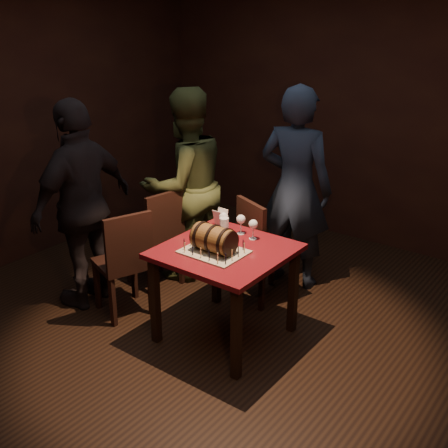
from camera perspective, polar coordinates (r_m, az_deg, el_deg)
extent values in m
plane|color=black|center=(4.51, -0.53, -11.43)|extent=(5.00, 5.00, 0.00)
cube|color=black|center=(6.04, 14.28, 10.99)|extent=(5.00, 0.04, 2.80)
cube|color=black|center=(5.75, -21.08, 9.68)|extent=(0.04, 5.00, 2.80)
cube|color=#510D15|center=(4.18, 0.13, -2.79)|extent=(0.90, 0.90, 0.04)
cube|color=black|center=(4.32, -7.02, -7.71)|extent=(0.06, 0.06, 0.71)
cube|color=black|center=(3.90, 1.26, -11.10)|extent=(0.06, 0.06, 0.71)
cube|color=black|center=(4.82, -0.79, -4.19)|extent=(0.06, 0.06, 0.71)
cube|color=black|center=(4.45, 7.04, -6.75)|extent=(0.06, 0.06, 0.71)
cube|color=#A59E85|center=(4.11, -1.02, -2.85)|extent=(0.45, 0.35, 0.01)
cylinder|color=brown|center=(4.07, -1.03, -1.52)|extent=(0.29, 0.20, 0.20)
cylinder|color=black|center=(4.13, -2.22, -1.16)|extent=(0.02, 0.21, 0.21)
cylinder|color=black|center=(4.07, -1.03, -1.52)|extent=(0.02, 0.21, 0.21)
cylinder|color=black|center=(4.01, 0.20, -1.89)|extent=(0.02, 0.21, 0.21)
cylinder|color=black|center=(4.15, -2.67, -1.02)|extent=(0.01, 0.19, 0.19)
cylinder|color=black|center=(3.98, 0.68, -2.04)|extent=(0.01, 0.19, 0.19)
cylinder|color=black|center=(4.17, -2.89, -0.95)|extent=(0.04, 0.02, 0.02)
sphere|color=black|center=(4.18, -3.10, -0.89)|extent=(0.03, 0.03, 0.03)
cylinder|color=#FFE298|center=(4.08, -4.02, -2.38)|extent=(0.01, 0.01, 0.08)
cylinder|color=black|center=(4.06, -4.04, -1.80)|extent=(0.00, 0.00, 0.01)
cylinder|color=black|center=(4.04, -3.21, -2.65)|extent=(0.01, 0.01, 0.08)
cylinder|color=black|center=(4.02, -3.22, -2.06)|extent=(0.00, 0.00, 0.01)
cylinder|color=#FFE298|center=(3.99, -2.37, -2.92)|extent=(0.01, 0.01, 0.08)
cylinder|color=black|center=(3.97, -2.38, -2.33)|extent=(0.00, 0.00, 0.01)
cylinder|color=black|center=(3.95, -1.52, -3.20)|extent=(0.01, 0.01, 0.08)
cylinder|color=black|center=(3.93, -1.53, -2.60)|extent=(0.00, 0.00, 0.01)
cylinder|color=#FFE298|center=(3.91, -0.65, -3.48)|extent=(0.01, 0.01, 0.08)
cylinder|color=black|center=(3.89, -0.65, -2.88)|extent=(0.00, 0.00, 0.01)
cylinder|color=black|center=(3.90, 0.16, -3.54)|extent=(0.01, 0.01, 0.08)
cylinder|color=black|center=(3.88, 0.16, -2.94)|extent=(0.00, 0.00, 0.01)
cylinder|color=#FFE298|center=(3.95, 0.82, -3.17)|extent=(0.01, 0.01, 0.08)
cylinder|color=black|center=(3.93, 0.82, -2.57)|extent=(0.00, 0.00, 0.01)
cylinder|color=black|center=(4.01, 1.46, -2.80)|extent=(0.01, 0.01, 0.08)
cylinder|color=black|center=(3.99, 1.47, -2.21)|extent=(0.00, 0.00, 0.01)
cylinder|color=#FFE298|center=(4.06, 2.08, -2.44)|extent=(0.01, 0.01, 0.08)
cylinder|color=black|center=(4.05, 2.09, -1.86)|extent=(0.00, 0.00, 0.01)
cylinder|color=black|center=(4.11, 1.95, -2.14)|extent=(0.01, 0.01, 0.08)
cylinder|color=black|center=(4.09, 1.96, -1.56)|extent=(0.00, 0.00, 0.01)
cylinder|color=#FFE298|center=(4.15, 1.10, -1.88)|extent=(0.01, 0.01, 0.08)
cylinder|color=black|center=(4.13, 1.10, -1.31)|extent=(0.00, 0.00, 0.01)
cylinder|color=black|center=(4.19, 0.26, -1.63)|extent=(0.01, 0.01, 0.08)
cylinder|color=black|center=(4.17, 0.26, -1.07)|extent=(0.00, 0.00, 0.01)
cylinder|color=#FFE298|center=(4.23, -0.56, -1.39)|extent=(0.01, 0.01, 0.08)
cylinder|color=black|center=(4.22, -0.56, -0.83)|extent=(0.00, 0.00, 0.01)
cylinder|color=black|center=(4.28, -1.36, -1.15)|extent=(0.01, 0.01, 0.08)
cylinder|color=black|center=(4.26, -1.37, -0.59)|extent=(0.00, 0.00, 0.01)
cylinder|color=#FFE298|center=(4.29, -2.10, -1.09)|extent=(0.01, 0.01, 0.08)
cylinder|color=black|center=(4.27, -2.11, -0.54)|extent=(0.00, 0.00, 0.01)
cylinder|color=black|center=(4.23, -2.74, -1.41)|extent=(0.01, 0.01, 0.08)
cylinder|color=black|center=(4.22, -2.75, -0.85)|extent=(0.00, 0.00, 0.01)
cylinder|color=#FFE298|center=(4.18, -3.40, -1.74)|extent=(0.01, 0.01, 0.08)
cylinder|color=black|center=(4.16, -3.41, -1.17)|extent=(0.00, 0.00, 0.01)
cylinder|color=black|center=(4.13, -4.07, -2.08)|extent=(0.01, 0.01, 0.08)
cylinder|color=black|center=(4.11, -4.09, -1.50)|extent=(0.00, 0.00, 0.01)
cylinder|color=silver|center=(4.48, -0.04, -0.71)|extent=(0.06, 0.06, 0.01)
cylinder|color=silver|center=(4.46, -0.04, -0.15)|extent=(0.01, 0.01, 0.09)
sphere|color=silver|center=(4.44, -0.04, 0.75)|extent=(0.07, 0.07, 0.07)
sphere|color=#591114|center=(4.44, -0.04, 0.66)|extent=(0.05, 0.05, 0.05)
cylinder|color=silver|center=(4.43, 1.72, -0.97)|extent=(0.06, 0.06, 0.01)
cylinder|color=silver|center=(4.42, 1.72, -0.41)|extent=(0.01, 0.01, 0.09)
sphere|color=silver|center=(4.39, 1.74, 0.50)|extent=(0.07, 0.07, 0.07)
cylinder|color=silver|center=(4.34, 2.95, -1.51)|extent=(0.06, 0.06, 0.01)
cylinder|color=silver|center=(4.32, 2.97, -0.94)|extent=(0.01, 0.01, 0.09)
sphere|color=silver|center=(4.30, 2.98, -0.01)|extent=(0.07, 0.07, 0.07)
sphere|color=#BF594C|center=(4.30, 2.98, -0.10)|extent=(0.05, 0.05, 0.05)
cylinder|color=silver|center=(4.37, 0.01, -0.31)|extent=(0.07, 0.07, 0.15)
cylinder|color=#9E5414|center=(4.37, 0.01, -0.52)|extent=(0.06, 0.06, 0.11)
cylinder|color=white|center=(4.35, 0.01, 0.29)|extent=(0.06, 0.06, 0.02)
cube|color=black|center=(4.87, 4.47, -2.73)|extent=(0.52, 0.52, 0.04)
cube|color=black|center=(4.94, 7.14, -5.49)|extent=(0.04, 0.04, 0.43)
cube|color=black|center=(5.19, 4.89, -4.02)|extent=(0.04, 0.04, 0.43)
cube|color=black|center=(4.77, 3.85, -6.47)|extent=(0.04, 0.04, 0.43)
cube|color=black|center=(5.02, 1.69, -4.88)|extent=(0.04, 0.04, 0.43)
cube|color=black|center=(4.68, 2.74, -0.42)|extent=(0.38, 0.19, 0.46)
cube|color=black|center=(5.14, -7.08, -1.48)|extent=(0.46, 0.46, 0.04)
cube|color=black|center=(5.45, -6.59, -2.75)|extent=(0.04, 0.04, 0.43)
cube|color=black|center=(5.28, -9.54, -3.78)|extent=(0.04, 0.04, 0.43)
cube|color=black|center=(5.21, -4.34, -3.90)|extent=(0.04, 0.04, 0.43)
cube|color=black|center=(5.03, -7.37, -5.03)|extent=(0.04, 0.04, 0.43)
cube|color=black|center=(4.91, -5.97, 0.58)|extent=(0.11, 0.40, 0.46)
cube|color=black|center=(4.71, -10.32, -3.93)|extent=(0.51, 0.51, 0.04)
cube|color=black|center=(5.02, -9.12, -5.19)|extent=(0.04, 0.04, 0.43)
cube|color=black|center=(4.91, -12.75, -6.11)|extent=(0.04, 0.04, 0.43)
cube|color=black|center=(4.74, -7.41, -6.79)|extent=(0.04, 0.04, 0.43)
cube|color=black|center=(4.63, -11.23, -7.81)|extent=(0.04, 0.04, 0.43)
cube|color=black|center=(4.46, -9.62, -1.90)|extent=(0.18, 0.39, 0.46)
imported|color=#1B2436|center=(5.01, 7.26, 3.59)|extent=(0.72, 0.53, 1.83)
imported|color=#394120|center=(5.16, -3.95, 3.92)|extent=(0.92, 1.04, 1.78)
imported|color=black|center=(4.79, -14.13, 1.85)|extent=(0.50, 1.06, 1.77)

